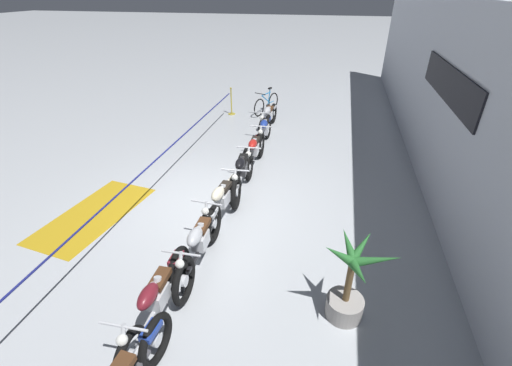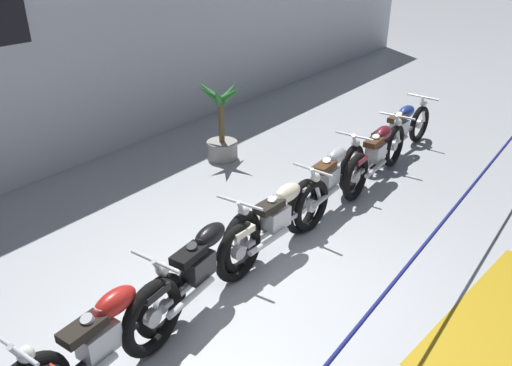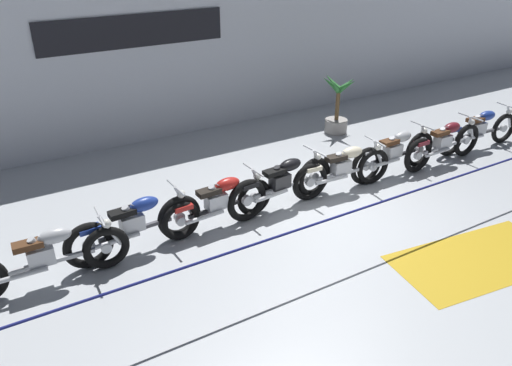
{
  "view_description": "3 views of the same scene",
  "coord_description": "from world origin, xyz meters",
  "px_view_note": "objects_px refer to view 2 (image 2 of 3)",
  "views": [
    {
      "loc": [
        6.32,
        2.65,
        4.4
      ],
      "look_at": [
        -0.23,
        1.13,
        0.51
      ],
      "focal_mm": 24.0,
      "sensor_mm": 36.0,
      "label": 1
    },
    {
      "loc": [
        -3.82,
        -2.44,
        3.69
      ],
      "look_at": [
        0.67,
        0.96,
        0.89
      ],
      "focal_mm": 35.0,
      "sensor_mm": 36.0,
      "label": 2
    },
    {
      "loc": [
        -5.13,
        -5.99,
        4.63
      ],
      "look_at": [
        -1.13,
        0.85,
        0.54
      ],
      "focal_mm": 35.0,
      "sensor_mm": 36.0,
      "label": 3
    }
  ],
  "objects_px": {
    "motorcycle_black_3": "(202,269)",
    "motorcycle_cream_4": "(279,220)",
    "potted_palm_left_of_row": "(221,127)",
    "motorcycle_red_2": "(105,340)",
    "motorcycle_blue_7": "(400,130)",
    "motorcycle_silver_5": "(330,180)",
    "motorcycle_maroon_6": "(377,155)"
  },
  "relations": [
    {
      "from": "motorcycle_red_2",
      "to": "motorcycle_blue_7",
      "type": "distance_m",
      "value": 6.65
    },
    {
      "from": "motorcycle_silver_5",
      "to": "motorcycle_blue_7",
      "type": "relative_size",
      "value": 0.95
    },
    {
      "from": "motorcycle_silver_5",
      "to": "motorcycle_red_2",
      "type": "bearing_deg",
      "value": 179.86
    },
    {
      "from": "motorcycle_black_3",
      "to": "motorcycle_cream_4",
      "type": "relative_size",
      "value": 1.05
    },
    {
      "from": "motorcycle_maroon_6",
      "to": "potted_palm_left_of_row",
      "type": "xyz_separation_m",
      "value": [
        -0.8,
        2.66,
        0.12
      ]
    },
    {
      "from": "motorcycle_maroon_6",
      "to": "motorcycle_blue_7",
      "type": "xyz_separation_m",
      "value": [
        1.34,
        0.16,
        -0.01
      ]
    },
    {
      "from": "motorcycle_red_2",
      "to": "motorcycle_maroon_6",
      "type": "bearing_deg",
      "value": -1.65
    },
    {
      "from": "motorcycle_cream_4",
      "to": "potted_palm_left_of_row",
      "type": "distance_m",
      "value": 3.19
    },
    {
      "from": "potted_palm_left_of_row",
      "to": "motorcycle_cream_4",
      "type": "bearing_deg",
      "value": -126.31
    },
    {
      "from": "motorcycle_cream_4",
      "to": "motorcycle_maroon_6",
      "type": "bearing_deg",
      "value": -1.96
    },
    {
      "from": "motorcycle_black_3",
      "to": "motorcycle_blue_7",
      "type": "bearing_deg",
      "value": -0.0
    },
    {
      "from": "motorcycle_silver_5",
      "to": "motorcycle_maroon_6",
      "type": "distance_m",
      "value": 1.31
    },
    {
      "from": "motorcycle_silver_5",
      "to": "motorcycle_blue_7",
      "type": "bearing_deg",
      "value": 0.25
    },
    {
      "from": "motorcycle_black_3",
      "to": "potted_palm_left_of_row",
      "type": "relative_size",
      "value": 1.59
    },
    {
      "from": "motorcycle_red_2",
      "to": "motorcycle_silver_5",
      "type": "distance_m",
      "value": 4.01
    },
    {
      "from": "motorcycle_red_2",
      "to": "potted_palm_left_of_row",
      "type": "distance_m",
      "value": 5.17
    },
    {
      "from": "motorcycle_red_2",
      "to": "potted_palm_left_of_row",
      "type": "relative_size",
      "value": 1.45
    },
    {
      "from": "motorcycle_silver_5",
      "to": "potted_palm_left_of_row",
      "type": "bearing_deg",
      "value": 78.62
    },
    {
      "from": "motorcycle_red_2",
      "to": "motorcycle_cream_4",
      "type": "xyz_separation_m",
      "value": [
        2.63,
        -0.06,
        0.02
      ]
    },
    {
      "from": "motorcycle_maroon_6",
      "to": "motorcycle_black_3",
      "type": "bearing_deg",
      "value": 177.8
    },
    {
      "from": "motorcycle_silver_5",
      "to": "motorcycle_black_3",
      "type": "bearing_deg",
      "value": 179.75
    },
    {
      "from": "motorcycle_maroon_6",
      "to": "motorcycle_blue_7",
      "type": "height_order",
      "value": "motorcycle_maroon_6"
    },
    {
      "from": "motorcycle_red_2",
      "to": "motorcycle_black_3",
      "type": "distance_m",
      "value": 1.27
    },
    {
      "from": "motorcycle_maroon_6",
      "to": "motorcycle_silver_5",
      "type": "bearing_deg",
      "value": 173.72
    },
    {
      "from": "motorcycle_maroon_6",
      "to": "motorcycle_blue_7",
      "type": "bearing_deg",
      "value": 6.62
    },
    {
      "from": "motorcycle_blue_7",
      "to": "motorcycle_black_3",
      "type": "bearing_deg",
      "value": 180.0
    },
    {
      "from": "motorcycle_black_3",
      "to": "motorcycle_cream_4",
      "type": "height_order",
      "value": "motorcycle_black_3"
    },
    {
      "from": "motorcycle_red_2",
      "to": "motorcycle_silver_5",
      "type": "height_order",
      "value": "motorcycle_silver_5"
    },
    {
      "from": "motorcycle_black_3",
      "to": "motorcycle_cream_4",
      "type": "bearing_deg",
      "value": -2.68
    },
    {
      "from": "motorcycle_red_2",
      "to": "motorcycle_black_3",
      "type": "bearing_deg",
      "value": 0.09
    },
    {
      "from": "motorcycle_blue_7",
      "to": "motorcycle_maroon_6",
      "type": "bearing_deg",
      "value": -173.38
    },
    {
      "from": "motorcycle_black_3",
      "to": "potted_palm_left_of_row",
      "type": "height_order",
      "value": "potted_palm_left_of_row"
    }
  ]
}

